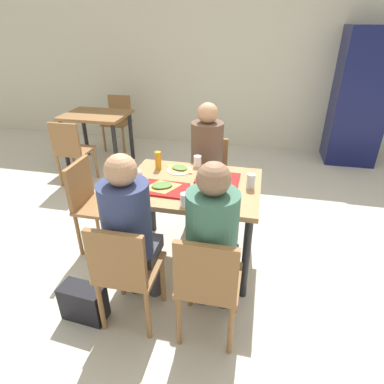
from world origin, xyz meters
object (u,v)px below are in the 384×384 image
background_table (97,123)px  background_chair_near (71,148)px  plastic_cup_b (185,200)px  foil_bundle (136,174)px  chair_left_end (92,199)px  person_in_brown_jacket (212,236)px  pizza_slice_c (180,168)px  condiment_bottle (158,160)px  background_chair_far (118,118)px  chair_near_left (125,269)px  pizza_slice_b (217,177)px  chair_near_right (208,282)px  soda_can (251,181)px  drink_fridge (359,98)px  tray_red_far (218,178)px  person_in_red (130,226)px  main_table (192,195)px  pizza_slice_a (162,186)px  pizza_slice_d (203,199)px  person_far_side (206,156)px  paper_plate_center (179,170)px  plastic_cup_a (197,161)px  handbag (84,302)px  chair_far_side (208,172)px  tray_red_near (164,189)px

background_table → background_chair_near: size_ratio=1.04×
plastic_cup_b → foil_bundle: (-0.50, 0.34, 0.00)m
chair_left_end → background_table: size_ratio=0.96×
person_in_brown_jacket → pizza_slice_c: (-0.44, 0.92, 0.03)m
condiment_bottle → background_chair_far: 2.83m
chair_left_end → plastic_cup_b: 1.07m
chair_near_left → background_table: 3.12m
chair_left_end → background_chair_near: bearing=127.6°
pizza_slice_b → person_in_brown_jacket: bearing=-83.8°
chair_near_right → background_table: (-2.11, 2.70, 0.13)m
soda_can → drink_fridge: bearing=63.9°
tray_red_far → person_in_brown_jacket: bearing=-84.0°
drink_fridge → background_chair_far: (-3.69, -0.22, -0.44)m
person_in_red → person_in_brown_jacket: bearing=0.0°
main_table → person_in_red: (-0.28, -0.67, 0.09)m
person_in_brown_jacket → chair_near_left: bearing=-165.8°
person_in_brown_jacket → pizza_slice_c: bearing=115.9°
pizza_slice_a → pizza_slice_d: pizza_slice_a is taller
pizza_slice_c → background_chair_far: (-1.66, 2.38, -0.28)m
person_far_side → paper_plate_center: 0.46m
chair_near_right → chair_near_left: bearing=180.0°
chair_near_left → person_in_brown_jacket: bearing=14.2°
paper_plate_center → background_table: size_ratio=0.24×
person_far_side → plastic_cup_a: bearing=-95.2°
chair_near_right → main_table: bearing=108.9°
tray_red_far → background_chair_near: 2.29m
plastic_cup_b → chair_left_end: bearing=159.5°
person_in_red → pizza_slice_b: person_in_red is taller
pizza_slice_a → foil_bundle: bearing=156.4°
person_in_red → person_in_brown_jacket: size_ratio=1.00×
person_in_red → background_table: 3.00m
chair_near_right → person_in_red: 0.62m
pizza_slice_c → person_far_side: bearing=68.1°
tray_red_far → chair_near_right: bearing=-84.9°
handbag → chair_near_left: bearing=2.7°
person_in_brown_jacket → plastic_cup_b: person_in_brown_jacket is taller
plastic_cup_a → handbag: (-0.60, -1.18, -0.68)m
pizza_slice_d → plastic_cup_b: plastic_cup_b is taller
chair_far_side → background_chair_far: 2.58m
tray_red_near → background_chair_far: bearing=120.5°
chair_far_side → paper_plate_center: size_ratio=3.92×
background_chair_far → pizza_slice_d: bearing=-55.7°
soda_can → pizza_slice_a: bearing=-167.3°
tray_red_far → soda_can: bearing=-20.9°
chair_near_left → person_in_brown_jacket: person_in_brown_jacket is taller
foil_bundle → drink_fridge: 3.70m
tray_red_near → handbag: size_ratio=1.12×
foil_bundle → background_table: size_ratio=0.11×
chair_near_right → pizza_slice_c: (-0.44, 1.06, 0.28)m
pizza_slice_c → condiment_bottle: bearing=-174.9°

